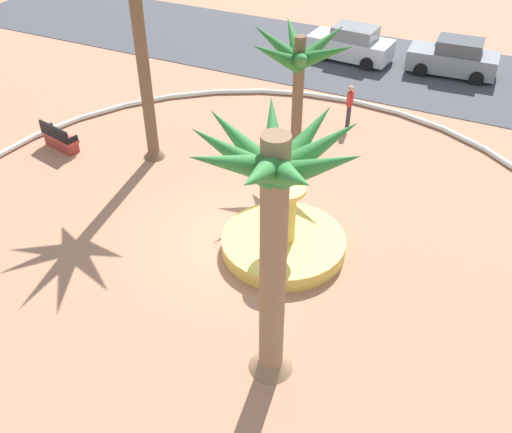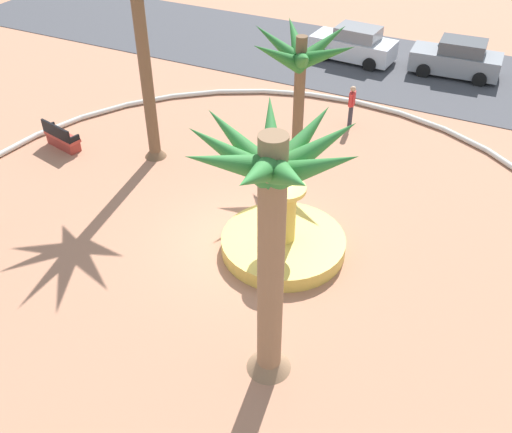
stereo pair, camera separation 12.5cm
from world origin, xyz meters
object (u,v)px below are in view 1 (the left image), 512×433
fountain (283,241)px  person_pedestrian_stroll (350,104)px  palm_tree_mid_plaza (299,63)px  parked_car_leftmost (351,44)px  palm_tree_by_curb (274,206)px  parked_car_second (454,58)px  bench_east (60,140)px

fountain → person_pedestrian_stroll: 8.19m
palm_tree_mid_plaza → parked_car_leftmost: size_ratio=1.17×
parked_car_leftmost → fountain: bearing=-79.0°
fountain → parked_car_leftmost: fountain is taller
palm_tree_by_curb → parked_car_leftmost: (-4.30, 18.71, -3.88)m
parked_car_leftmost → parked_car_second: same height
parked_car_leftmost → parked_car_second: (4.82, 0.39, 0.00)m
palm_tree_by_curb → parked_car_leftmost: 19.59m
palm_tree_mid_plaza → parked_car_second: palm_tree_mid_plaza is taller
palm_tree_by_curb → parked_car_second: 19.50m
fountain → palm_tree_mid_plaza: palm_tree_mid_plaza is taller
bench_east → palm_tree_mid_plaza: bearing=20.2°
fountain → bench_east: size_ratio=2.15×
fountain → person_pedestrian_stroll: (-0.76, 8.13, 0.63)m
fountain → parked_car_second: (1.95, 15.08, 0.46)m
palm_tree_by_curb → bench_east: (-11.23, 5.79, -4.31)m
bench_east → parked_car_leftmost: (6.93, 12.92, 0.43)m
fountain → bench_east: (-9.80, 1.77, 0.03)m
parked_car_second → palm_tree_mid_plaza: bearing=-109.2°
palm_tree_mid_plaza → bench_east: (-8.15, -3.00, -3.33)m
bench_east → palm_tree_by_curb: bearing=-27.3°
person_pedestrian_stroll → fountain: bearing=-84.6°
parked_car_leftmost → person_pedestrian_stroll: bearing=-72.2°
palm_tree_by_curb → bench_east: 13.35m
person_pedestrian_stroll → parked_car_second: size_ratio=0.41×
fountain → palm_tree_by_curb: bearing=-70.4°
person_pedestrian_stroll → parked_car_leftmost: person_pedestrian_stroll is taller
palm_tree_mid_plaza → person_pedestrian_stroll: 4.42m
fountain → parked_car_leftmost: bearing=101.0°
fountain → palm_tree_by_curb: palm_tree_by_curb is taller
palm_tree_by_curb → palm_tree_mid_plaza: (-3.08, 8.79, -0.98)m
fountain → person_pedestrian_stroll: fountain is taller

